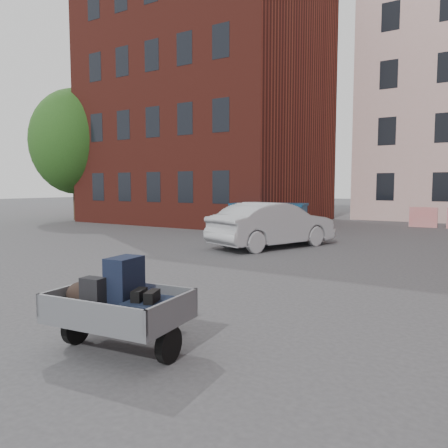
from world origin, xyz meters
The scene contains 7 objects.
ground centered at (0.00, 0.00, 0.00)m, with size 120.00×120.00×0.00m, color #38383A.
building_brick centered at (-9.00, 13.00, 7.00)m, with size 12.00×10.00×14.00m, color #591E16.
far_building centered at (-20.00, 22.00, 4.00)m, with size 6.00×6.00×8.00m, color maroon.
tree centered at (-16.00, 9.00, 5.17)m, with size 5.28×5.28×8.30m.
trailer centered at (1.73, -4.87, 0.61)m, with size 1.71×1.88×1.20m.
dumpster centered at (-2.69, 8.24, 0.66)m, with size 3.41×2.25×1.32m.
silver_car centered at (-0.75, 4.62, 0.76)m, with size 1.60×4.60×1.52m, color #9D9FA4.
Camera 1 is at (5.65, -8.64, 2.08)m, focal length 35.00 mm.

